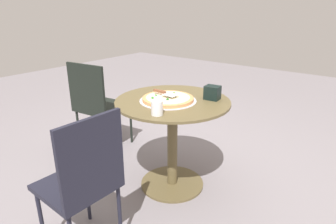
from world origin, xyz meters
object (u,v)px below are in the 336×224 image
object	(u,v)px
pizza_on_tray	(168,99)
pizza_server	(165,93)
drinking_cup	(157,108)
patio_chair_near	(97,101)
patio_table	(172,129)
patio_chair_far	(84,178)
napkin_dispenser	(212,93)

from	to	relation	value
pizza_on_tray	pizza_server	distance (m)	0.05
pizza_server	drinking_cup	size ratio (longest dim) A/B	2.22
patio_chair_near	patio_table	bearing A→B (deg)	86.49
pizza_on_tray	patio_chair_far	xyz separation A→B (m)	(0.82, 0.05, -0.24)
patio_chair_far	patio_chair_near	bearing A→B (deg)	-132.19
pizza_server	patio_chair_far	distance (m)	0.87
pizza_on_tray	patio_chair_far	bearing A→B (deg)	3.57
patio_chair_near	patio_chair_far	distance (m)	1.36
patio_chair_near	drinking_cup	bearing A→B (deg)	71.32
napkin_dispenser	drinking_cup	bearing A→B (deg)	-109.49
patio_table	patio_chair_near	size ratio (longest dim) A/B	0.96
drinking_cup	napkin_dispenser	distance (m)	0.52
patio_table	drinking_cup	xyz separation A→B (m)	(0.30, 0.10, 0.28)
patio_chair_near	patio_chair_far	xyz separation A→B (m)	(0.91, 1.01, 0.00)
pizza_server	patio_chair_far	xyz separation A→B (m)	(0.83, 0.09, -0.27)
pizza_on_tray	patio_chair_near	size ratio (longest dim) A/B	0.47
pizza_on_tray	napkin_dispenser	world-z (taller)	napkin_dispenser
drinking_cup	patio_chair_far	distance (m)	0.61
pizza_server	patio_chair_near	distance (m)	0.96
patio_table	pizza_server	world-z (taller)	pizza_server
pizza_server	napkin_dispenser	size ratio (longest dim) A/B	1.94
drinking_cup	patio_chair_near	world-z (taller)	patio_chair_near
drinking_cup	pizza_on_tray	bearing A→B (deg)	-155.86
patio_chair_far	drinking_cup	bearing A→B (deg)	172.78
patio_table	drinking_cup	bearing A→B (deg)	18.94
patio_table	napkin_dispenser	distance (m)	0.41
pizza_on_tray	napkin_dispenser	distance (m)	0.33
patio_table	pizza_server	xyz separation A→B (m)	(0.03, -0.05, 0.28)
pizza_server	patio_chair_far	size ratio (longest dim) A/B	0.24
drinking_cup	patio_table	bearing A→B (deg)	-161.06
pizza_server	napkin_dispenser	xyz separation A→B (m)	(-0.22, 0.27, -0.00)
drinking_cup	napkin_dispenser	xyz separation A→B (m)	(-0.50, 0.12, 0.00)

